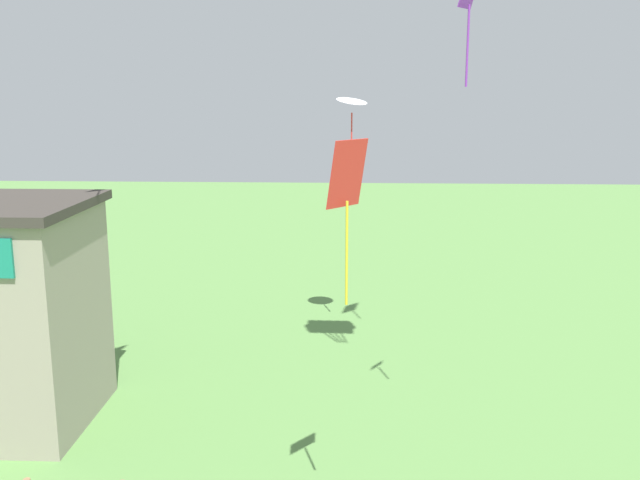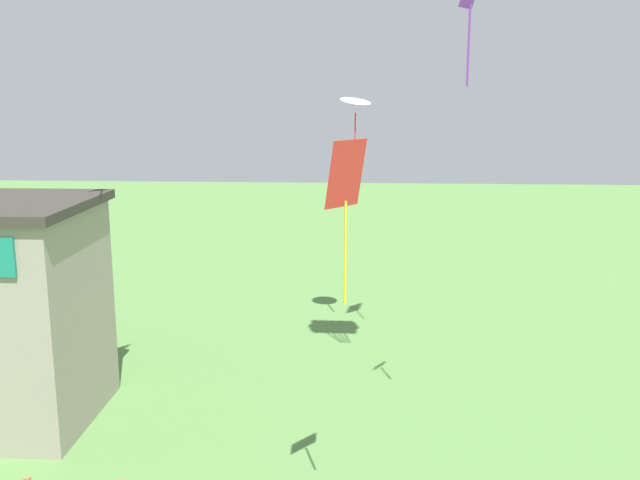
{
  "view_description": "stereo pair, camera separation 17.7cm",
  "coord_description": "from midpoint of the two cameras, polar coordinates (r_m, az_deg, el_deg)",
  "views": [
    {
      "loc": [
        0.66,
        -6.31,
        8.61
      ],
      "look_at": [
        0.0,
        8.18,
        5.53
      ],
      "focal_mm": 40.0,
      "sensor_mm": 36.0,
      "label": 1
    },
    {
      "loc": [
        0.83,
        -6.3,
        8.61
      ],
      "look_at": [
        0.0,
        8.18,
        5.53
      ],
      "focal_mm": 40.0,
      "sensor_mm": 36.0,
      "label": 2
    }
  ],
  "objects": [
    {
      "name": "kite_red_diamond",
      "position": [
        12.67,
        1.79,
        4.14
      ],
      "size": [
        0.74,
        0.83,
        3.02
      ],
      "color": "red"
    },
    {
      "name": "kite_white_delta",
      "position": [
        24.22,
        2.36,
        10.87
      ],
      "size": [
        1.47,
        1.47,
        3.15
      ],
      "color": "white"
    },
    {
      "name": "kite_purple_streamer",
      "position": [
        16.2,
        11.54,
        18.06
      ],
      "size": [
        0.57,
        0.68,
        2.49
      ],
      "color": "purple"
    }
  ]
}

